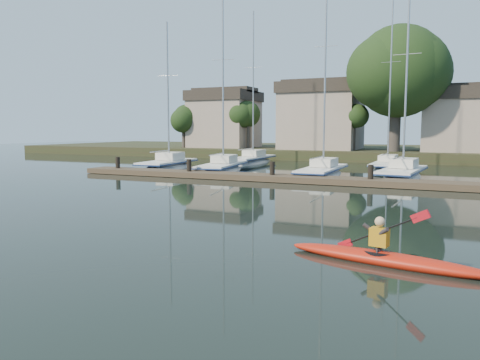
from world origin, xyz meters
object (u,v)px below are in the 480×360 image
at_px(sailboat_5, 252,165).
at_px(dock, 319,180).
at_px(sailboat_2, 322,179).
at_px(sailboat_3, 402,182).
at_px(sailboat_0, 168,171).
at_px(sailboat_6, 387,171).
at_px(kayak, 384,256).
at_px(sailboat_1, 222,174).

bearing_deg(sailboat_5, dock, -53.67).
bearing_deg(sailboat_2, sailboat_3, 7.11).
relative_size(sailboat_0, sailboat_5, 0.85).
bearing_deg(sailboat_6, sailboat_2, -111.54).
bearing_deg(sailboat_6, sailboat_5, 175.55).
bearing_deg(kayak, dock, 120.36).
xyz_separation_m(kayak, dock, (-5.74, 15.89, 0.01)).
height_order(sailboat_0, sailboat_6, sailboat_6).
bearing_deg(dock, sailboat_0, 160.89).
bearing_deg(sailboat_2, sailboat_0, 176.59).
distance_m(kayak, sailboat_2, 21.05).
distance_m(sailboat_0, sailboat_1, 5.18).
bearing_deg(sailboat_1, sailboat_3, -7.20).
distance_m(sailboat_1, sailboat_2, 7.78).
distance_m(kayak, sailboat_3, 20.73).
xyz_separation_m(kayak, sailboat_0, (-19.53, 20.66, -0.41)).
distance_m(dock, sailboat_1, 9.66).
xyz_separation_m(sailboat_1, sailboat_5, (-1.32, 8.99, 0.01)).
xyz_separation_m(sailboat_0, sailboat_6, (16.26, 7.45, 0.04)).
bearing_deg(sailboat_5, sailboat_0, -114.57).
relative_size(kayak, sailboat_3, 0.36).
bearing_deg(sailboat_0, sailboat_1, -10.20).
height_order(kayak, sailboat_1, sailboat_1).
height_order(sailboat_0, sailboat_5, sailboat_5).
height_order(sailboat_5, sailboat_6, sailboat_5).
relative_size(kayak, sailboat_0, 0.39).
distance_m(sailboat_0, sailboat_6, 17.89).
relative_size(dock, sailboat_6, 2.31).
distance_m(sailboat_3, sailboat_5, 16.62).
xyz_separation_m(sailboat_1, sailboat_6, (11.09, 7.88, 0.03)).
relative_size(sailboat_3, sailboat_6, 0.95).
height_order(dock, sailboat_0, sailboat_0).
bearing_deg(sailboat_3, dock, -126.85).
bearing_deg(sailboat_2, dock, -78.81).
xyz_separation_m(kayak, sailboat_6, (-3.27, 28.11, -0.36)).
bearing_deg(sailboat_2, sailboat_6, 67.35).
relative_size(sailboat_0, sailboat_1, 0.91).
bearing_deg(sailboat_6, dock, -100.75).
relative_size(sailboat_5, sailboat_6, 1.04).
bearing_deg(dock, sailboat_2, 101.63).
xyz_separation_m(sailboat_2, sailboat_6, (3.32, 8.12, 0.02)).
relative_size(dock, sailboat_0, 2.60).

